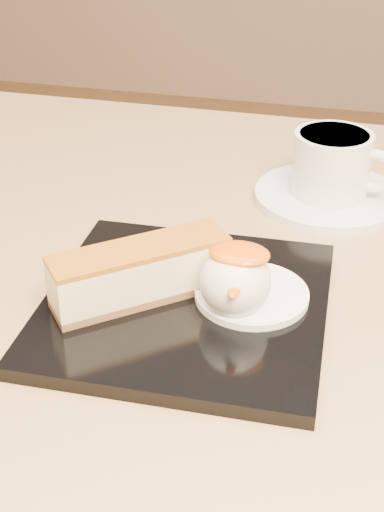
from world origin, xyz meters
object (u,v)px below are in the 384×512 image
(dessert_plate, at_px, (186,305))
(coffee_cup, at_px, (333,163))
(table, at_px, (165,400))
(saucer, at_px, (328,197))
(cheesecake, at_px, (140,272))
(ice_cream_scoop, at_px, (235,281))

(dessert_plate, bearing_deg, coffee_cup, 67.22)
(table, xyz_separation_m, dessert_plate, (0.04, -0.06, 0.16))
(table, bearing_deg, saucer, 51.91)
(cheesecake, distance_m, ice_cream_scoop, 0.08)
(table, xyz_separation_m, ice_cream_scoop, (0.08, -0.06, 0.19))
(table, relative_size, coffee_cup, 7.67)
(ice_cream_scoop, bearing_deg, coffee_cup, 76.74)
(table, distance_m, dessert_plate, 0.18)
(saucer, bearing_deg, ice_cream_scoop, -102.78)
(dessert_plate, bearing_deg, table, 122.96)
(dessert_plate, relative_size, saucer, 1.47)
(saucer, relative_size, coffee_cup, 1.44)
(dessert_plate, relative_size, coffee_cup, 2.11)
(dessert_plate, bearing_deg, saucer, 67.68)
(table, xyz_separation_m, cheesecake, (0.00, -0.06, 0.19))
(table, bearing_deg, cheesecake, -87.44)
(ice_cream_scoop, xyz_separation_m, saucer, (0.05, 0.23, -0.03))
(ice_cream_scoop, relative_size, saucer, 0.36)
(table, xyz_separation_m, saucer, (0.13, 0.17, 0.16))
(table, relative_size, cheesecake, 6.04)
(cheesecake, height_order, saucer, cheesecake)
(dessert_plate, xyz_separation_m, cheesecake, (-0.04, -0.01, 0.03))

